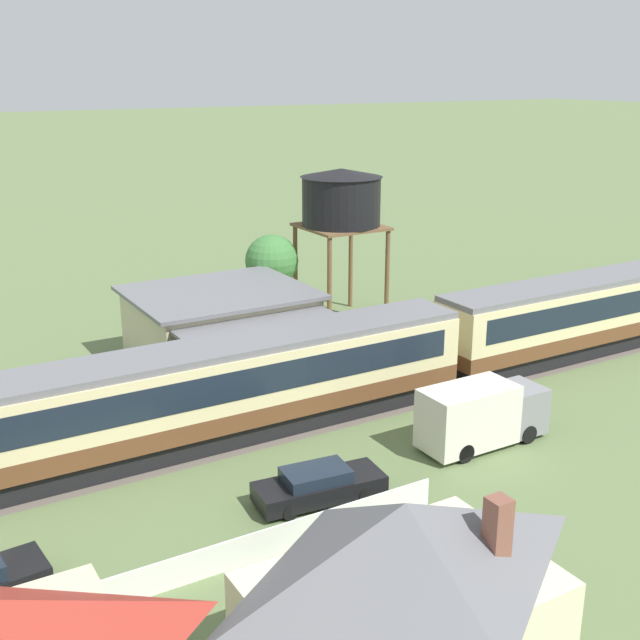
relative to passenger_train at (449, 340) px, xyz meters
The scene contains 8 objects.
passenger_train is the anchor object (origin of this frame).
railway_track 5.15m from the passenger_train, ahead, with size 140.27×3.60×0.04m.
station_building 12.17m from the passenger_train, 133.01° to the left, with size 9.27×9.11×3.91m.
water_tower 13.24m from the passenger_train, 83.98° to the left, with size 5.00×5.00×9.43m.
cottage_grey_roof_2 20.48m from the passenger_train, 132.53° to the right, with size 8.21×5.44×4.93m.
parked_car_black 13.18m from the passenger_train, 149.86° to the right, with size 4.94×2.25×1.30m.
delivery_truck_grey 6.89m from the passenger_train, 117.65° to the right, with size 5.76×2.06×2.72m.
yard_tree_0 14.06m from the passenger_train, 101.12° to the left, with size 3.27×3.27×5.52m.
Camera 1 is at (-47.31, -29.68, 15.04)m, focal length 45.00 mm.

